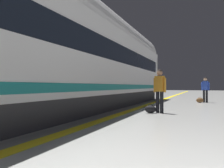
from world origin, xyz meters
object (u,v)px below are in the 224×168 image
Objects in this scene: duffel_bag_near at (151,109)px; duffel_bag_mid at (200,100)px; passenger_near at (160,88)px; passenger_mid at (205,88)px.

duffel_bag_mid is at bearing 75.60° from duffel_bag_near.
duffel_bag_near is (-0.32, -0.17, -0.82)m from passenger_near.
passenger_near reaches higher than duffel_bag_mid.
duffel_bag_mid is (1.38, 6.44, -0.82)m from passenger_near.
passenger_mid is 0.88m from duffel_bag_mid.
passenger_mid is at bearing 41.40° from duffel_bag_mid.
passenger_mid is (2.02, 6.89, 0.77)m from duffel_bag_near.
passenger_mid reaches higher than duffel_bag_mid.
duffel_bag_near is at bearing -152.46° from passenger_near.
duffel_bag_near is at bearing -106.32° from passenger_mid.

